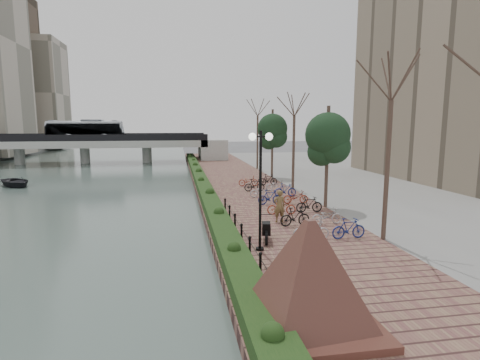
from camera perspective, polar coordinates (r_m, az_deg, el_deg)
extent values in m
plane|color=#59595B|center=(14.92, -3.21, -14.63)|extent=(220.00, 220.00, 0.00)
cube|color=#4C5F58|center=(41.34, -28.56, -0.64)|extent=(30.00, 130.00, 0.02)
cube|color=brown|center=(32.11, 0.39, -1.52)|extent=(8.00, 75.00, 0.50)
cube|color=gray|center=(38.24, 24.73, -0.68)|extent=(24.00, 75.00, 0.50)
cube|color=#153513|center=(34.08, -5.98, -0.04)|extent=(1.10, 56.00, 0.60)
cylinder|color=black|center=(10.39, 8.30, -20.42)|extent=(0.10, 0.10, 0.70)
cylinder|color=black|center=(12.11, 5.29, -15.98)|extent=(0.10, 0.10, 0.70)
cylinder|color=black|center=(13.90, 3.13, -12.63)|extent=(0.10, 0.10, 0.70)
cylinder|color=black|center=(15.74, 1.50, -10.05)|extent=(0.10, 0.10, 0.70)
cylinder|color=black|center=(17.61, 0.24, -8.00)|extent=(0.10, 0.10, 0.70)
cylinder|color=black|center=(19.51, -0.77, -6.35)|extent=(0.10, 0.10, 0.70)
cylinder|color=black|center=(21.43, -1.60, -4.99)|extent=(0.10, 0.10, 0.70)
cylinder|color=black|center=(23.36, -2.28, -3.86)|extent=(0.10, 0.10, 0.70)
cube|color=#49201F|center=(11.00, 10.22, -20.18)|extent=(3.50, 3.50, 0.21)
pyramid|color=#49201F|center=(10.39, 10.44, -13.18)|extent=(5.51, 5.51, 2.68)
cylinder|color=black|center=(15.73, 3.11, -1.79)|extent=(0.12, 0.12, 5.10)
cylinder|color=black|center=(15.48, 3.18, 6.61)|extent=(0.70, 0.06, 0.06)
sphere|color=white|center=(15.41, 1.91, 6.61)|extent=(0.32, 0.32, 0.32)
sphere|color=white|center=(15.56, 4.45, 6.61)|extent=(0.32, 0.32, 0.32)
imported|color=brown|center=(20.71, 6.01, -3.97)|extent=(0.66, 0.45, 1.79)
imported|color=#B1AFB4|center=(17.83, 10.86, -7.62)|extent=(0.60, 1.71, 0.90)
imported|color=black|center=(20.18, 8.29, -5.49)|extent=(0.47, 1.66, 1.00)
imported|color=maroon|center=(22.62, 6.27, -4.06)|extent=(0.60, 1.71, 0.90)
imported|color=navy|center=(25.06, 4.65, -2.67)|extent=(0.47, 1.66, 1.00)
imported|color=#B1AFB4|center=(27.55, 3.32, -1.74)|extent=(0.60, 1.71, 0.90)
imported|color=black|center=(30.05, 2.22, -0.77)|extent=(0.47, 1.66, 1.00)
imported|color=maroon|center=(32.57, 1.28, -0.13)|extent=(0.60, 1.72, 0.90)
imported|color=navy|center=(18.51, 16.14, -7.04)|extent=(0.47, 1.66, 1.00)
imported|color=#B1AFB4|center=(20.81, 13.03, -5.34)|extent=(0.60, 1.71, 0.90)
imported|color=black|center=(23.16, 10.57, -3.73)|extent=(0.47, 1.66, 1.00)
imported|color=maroon|center=(25.57, 8.57, -2.63)|extent=(0.60, 1.71, 0.90)
imported|color=navy|center=(28.00, 6.92, -1.52)|extent=(0.47, 1.66, 1.00)
imported|color=#B1AFB4|center=(30.47, 5.53, -0.77)|extent=(0.60, 1.71, 0.90)
imported|color=black|center=(32.95, 4.36, 0.03)|extent=(0.47, 1.66, 1.00)
cube|color=#A8A7A2|center=(60.24, -22.65, 5.17)|extent=(36.00, 8.00, 1.00)
cube|color=black|center=(56.41, -23.58, 5.90)|extent=(36.00, 0.15, 0.90)
cube|color=black|center=(64.00, -21.92, 6.23)|extent=(36.00, 0.15, 0.90)
cylinder|color=#A8A7A2|center=(62.98, -30.56, 3.16)|extent=(1.40, 1.40, 2.50)
cylinder|color=#A8A7A2|center=(60.35, -22.55, 3.51)|extent=(1.40, 1.40, 2.50)
cylinder|color=#A8A7A2|center=(58.99, -13.99, 3.81)|extent=(1.40, 1.40, 2.50)
imported|color=white|center=(60.10, -22.45, 7.09)|extent=(2.52, 10.77, 3.00)
imported|color=black|center=(41.19, -31.06, -0.22)|extent=(5.05, 5.18, 0.88)
cube|color=#B6A998|center=(99.02, -28.74, 11.37)|extent=(12.00, 12.00, 24.00)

